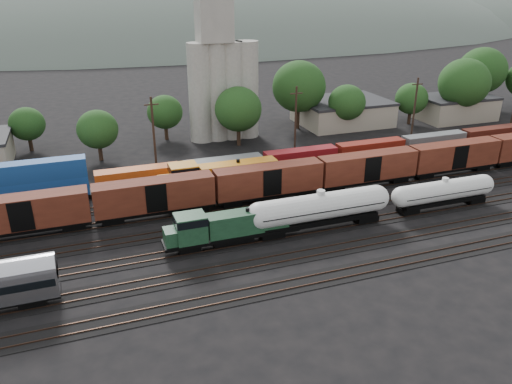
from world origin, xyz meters
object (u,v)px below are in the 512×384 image
object	(u,v)px
tank_car_a	(320,208)
grain_silo	(223,80)
green_locomotive	(225,227)
orange_locomotive	(217,176)

from	to	relation	value
tank_car_a	grain_silo	size ratio (longest dim) A/B	0.64
green_locomotive	orange_locomotive	size ratio (longest dim) A/B	0.84
orange_locomotive	green_locomotive	bearing A→B (deg)	-102.23
green_locomotive	grain_silo	distance (m)	43.59
green_locomotive	tank_car_a	world-z (taller)	tank_car_a
tank_car_a	grain_silo	world-z (taller)	grain_silo
green_locomotive	orange_locomotive	xyz separation A→B (m)	(3.25, 15.00, 0.26)
green_locomotive	grain_silo	xyz separation A→B (m)	(11.87, 41.00, 8.85)
tank_car_a	orange_locomotive	world-z (taller)	tank_car_a
green_locomotive	tank_car_a	bearing A→B (deg)	0.00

